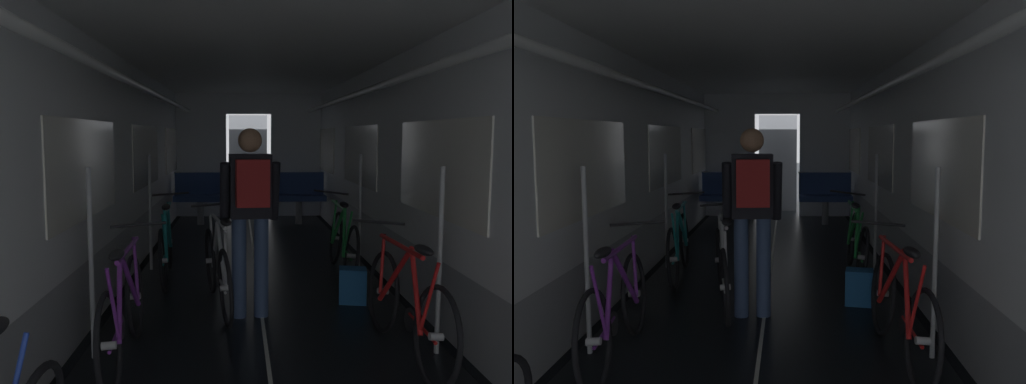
% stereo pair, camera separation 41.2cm
% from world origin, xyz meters
% --- Properties ---
extents(train_car_shell, '(3.14, 12.34, 2.57)m').
position_xyz_m(train_car_shell, '(-0.00, 3.60, 1.70)').
color(train_car_shell, black).
rests_on(train_car_shell, ground).
extents(bench_seat_far_left, '(0.98, 0.51, 0.95)m').
position_xyz_m(bench_seat_far_left, '(-0.90, 8.07, 0.57)').
color(bench_seat_far_left, gray).
rests_on(bench_seat_far_left, ground).
extents(bench_seat_far_right, '(0.98, 0.51, 0.95)m').
position_xyz_m(bench_seat_far_right, '(0.90, 8.07, 0.57)').
color(bench_seat_far_right, gray).
rests_on(bench_seat_far_right, ground).
extents(bicycle_teal, '(0.44, 1.69, 0.94)m').
position_xyz_m(bicycle_teal, '(-1.02, 4.23, 0.38)').
color(bicycle_teal, black).
rests_on(bicycle_teal, ground).
extents(bicycle_green, '(0.44, 1.69, 0.95)m').
position_xyz_m(bicycle_green, '(1.01, 4.40, 0.38)').
color(bicycle_green, black).
rests_on(bicycle_green, ground).
extents(bicycle_red, '(0.44, 1.69, 0.95)m').
position_xyz_m(bicycle_red, '(1.02, 2.07, 0.38)').
color(bicycle_red, black).
rests_on(bicycle_red, ground).
extents(bicycle_purple, '(0.44, 1.69, 0.95)m').
position_xyz_m(bicycle_purple, '(-1.02, 1.99, 0.38)').
color(bicycle_purple, black).
rests_on(bicycle_purple, ground).
extents(person_cyclist_aisle, '(0.55, 0.40, 1.69)m').
position_xyz_m(person_cyclist_aisle, '(-0.10, 2.94, 1.02)').
color(person_cyclist_aisle, '#384C75').
rests_on(person_cyclist_aisle, ground).
extents(bicycle_silver_in_aisle, '(0.46, 1.68, 0.94)m').
position_xyz_m(bicycle_silver_in_aisle, '(-0.41, 3.22, 0.38)').
color(bicycle_silver_in_aisle, black).
rests_on(bicycle_silver_in_aisle, ground).
extents(backpack_on_floor, '(0.29, 0.24, 0.34)m').
position_xyz_m(backpack_on_floor, '(0.90, 3.33, 0.17)').
color(backpack_on_floor, '#1E5693').
rests_on(backpack_on_floor, ground).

